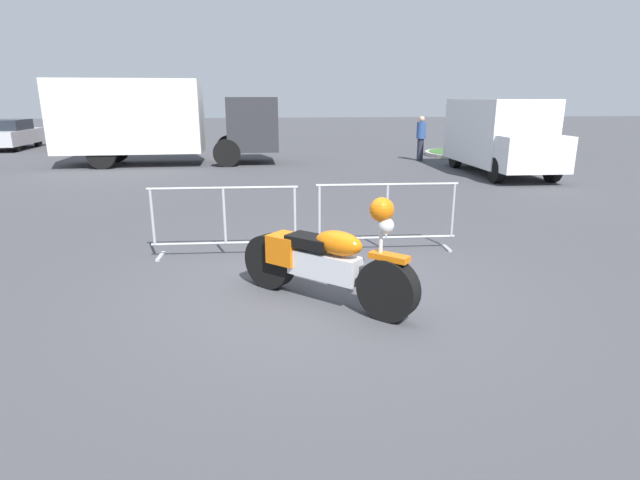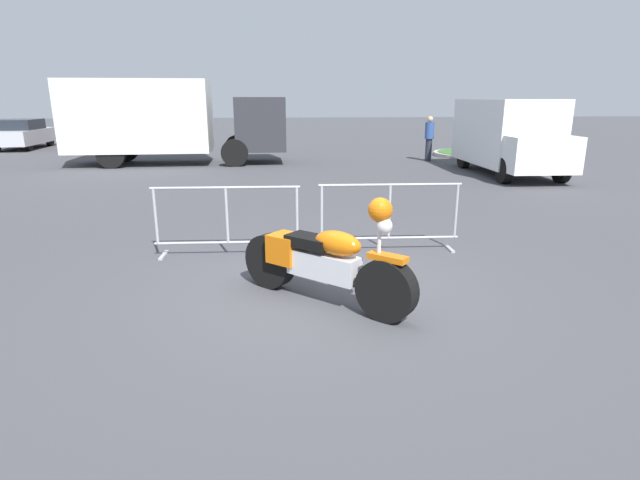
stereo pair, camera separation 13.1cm
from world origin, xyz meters
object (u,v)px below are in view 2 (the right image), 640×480
box_truck (165,119)px  parked_car_silver (23,134)px  delivery_van (508,134)px  parked_car_tan (158,133)px  crowd_barrier_far (389,216)px  motorcycle (324,261)px  crowd_barrier_near (227,220)px  pedestrian (429,137)px  parked_car_red (94,133)px

box_truck → parked_car_silver: 10.51m
delivery_van → parked_car_silver: bearing=-116.6°
box_truck → parked_car_tan: bearing=103.5°
crowd_barrier_far → parked_car_tan: 19.59m
motorcycle → parked_car_tan: bearing=149.2°
crowd_barrier_near → box_truck: size_ratio=0.29×
crowd_barrier_far → pedestrian: 12.18m
box_truck → pedestrian: 9.83m
motorcycle → crowd_barrier_far: 2.35m
crowd_barrier_far → parked_car_silver: size_ratio=0.53×
parked_car_silver → delivery_van: bearing=-120.8°
delivery_van → pedestrian: delivery_van is taller
crowd_barrier_near → pedestrian: pedestrian is taller
parked_car_red → crowd_barrier_far: bearing=-153.3°
box_truck → pedestrian: bearing=-1.5°
crowd_barrier_near → pedestrian: 13.27m
box_truck → parked_car_red: (-4.86, 7.11, -0.95)m
box_truck → crowd_barrier_far: bearing=-65.2°
parked_car_red → motorcycle: bearing=-158.6°
parked_car_tan → pedestrian: size_ratio=2.54×
parked_car_silver → parked_car_red: parked_car_silver is taller
crowd_barrier_far → parked_car_silver: bearing=126.6°
crowd_barrier_far → parked_car_silver: parked_car_silver is taller
delivery_van → pedestrian: 3.81m
box_truck → parked_car_silver: size_ratio=1.86×
parked_car_red → parked_car_tan: size_ratio=0.95×
crowd_barrier_far → parked_car_red: size_ratio=0.55×
crowd_barrier_near → pedestrian: (6.79, 11.40, 0.37)m
crowd_barrier_near → parked_car_silver: 21.32m
parked_car_silver → parked_car_red: (3.16, 0.38, -0.02)m
parked_car_tan → delivery_van: bearing=-131.2°
motorcycle → delivery_van: delivery_van is taller
motorcycle → parked_car_silver: 23.66m
motorcycle → parked_car_red: (-9.13, 20.60, 0.18)m
motorcycle → delivery_van: (6.93, 9.85, 0.73)m
box_truck → parked_car_tan: size_ratio=1.80×
parked_car_tan → box_truck: bearing=-168.1°
box_truck → parked_car_red: box_truck is taller
delivery_van → parked_car_silver: (-19.22, 10.38, -0.54)m
crowd_barrier_far → box_truck: 12.81m
crowd_barrier_far → box_truck: (-5.52, 11.51, 1.08)m
crowd_barrier_far → box_truck: bearing=115.6°
motorcycle → crowd_barrier_far: bearing=100.3°
pedestrian → parked_car_tan: bearing=-132.1°
pedestrian → crowd_barrier_near: bearing=-42.3°
box_truck → parked_car_silver: (-8.02, 6.73, -0.93)m
crowd_barrier_near → crowd_barrier_far: bearing=0.0°
crowd_barrier_near → parked_car_silver: parked_car_silver is taller
crowd_barrier_far → pedestrian: size_ratio=1.31×
crowd_barrier_far → parked_car_tan: size_ratio=0.52×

